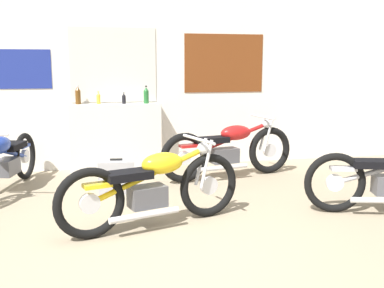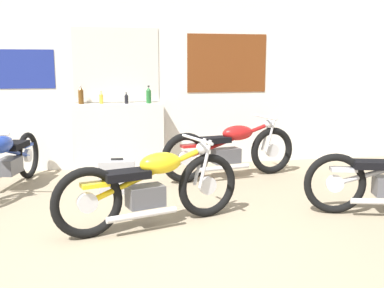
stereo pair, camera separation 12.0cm
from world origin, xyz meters
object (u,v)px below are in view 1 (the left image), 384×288
(bottle_leftmost, at_px, (78,96))
(motorcycle_red, at_px, (229,150))
(hard_case_silver, at_px, (117,177))
(motorcycle_yellow, at_px, (153,187))
(bottle_right_center, at_px, (146,96))
(bottle_left_center, at_px, (98,98))
(motorcycle_blue, at_px, (4,161))
(bottle_center, at_px, (124,99))

(bottle_leftmost, bearing_deg, motorcycle_red, -22.34)
(motorcycle_red, height_order, hard_case_silver, motorcycle_red)
(bottle_leftmost, relative_size, motorcycle_yellow, 0.15)
(bottle_leftmost, distance_m, bottle_right_center, 1.03)
(bottle_left_center, distance_m, motorcycle_yellow, 2.79)
(bottle_right_center, bearing_deg, motorcycle_blue, -154.72)
(bottle_leftmost, distance_m, motorcycle_yellow, 2.88)
(bottle_left_center, height_order, motorcycle_yellow, bottle_left_center)
(bottle_left_center, bearing_deg, bottle_leftmost, 178.16)
(bottle_right_center, distance_m, hard_case_silver, 1.67)
(bottle_left_center, xyz_separation_m, motorcycle_red, (1.83, -0.87, -0.71))
(motorcycle_blue, bearing_deg, motorcycle_red, 2.04)
(bottle_right_center, height_order, motorcycle_blue, bottle_right_center)
(motorcycle_yellow, bearing_deg, bottle_leftmost, 106.70)
(bottle_center, xyz_separation_m, motorcycle_blue, (-1.62, -0.93, -0.71))
(motorcycle_blue, distance_m, motorcycle_red, 3.07)
(bottle_left_center, distance_m, bottle_center, 0.39)
(motorcycle_red, bearing_deg, bottle_leftmost, 157.66)
(motorcycle_blue, bearing_deg, bottle_right_center, 25.28)
(bottle_left_center, bearing_deg, bottle_right_center, -3.85)
(bottle_center, height_order, bottle_right_center, bottle_right_center)
(bottle_left_center, distance_m, bottle_right_center, 0.73)
(bottle_right_center, relative_size, motorcycle_red, 0.13)
(bottle_right_center, height_order, motorcycle_yellow, bottle_right_center)
(motorcycle_yellow, bearing_deg, motorcycle_red, 53.21)
(motorcycle_red, relative_size, hard_case_silver, 4.42)
(bottle_left_center, relative_size, motorcycle_blue, 0.10)
(bottle_left_center, xyz_separation_m, bottle_right_center, (0.73, -0.05, 0.04))
(bottle_center, relative_size, motorcycle_blue, 0.09)
(bottle_right_center, bearing_deg, motorcycle_red, -36.58)
(bottle_left_center, distance_m, motorcycle_blue, 1.73)
(bottle_leftmost, height_order, bottle_right_center, bottle_leftmost)
(motorcycle_blue, height_order, hard_case_silver, motorcycle_blue)
(motorcycle_blue, bearing_deg, bottle_left_center, 38.31)
(bottle_left_center, relative_size, motorcycle_yellow, 0.10)
(bottle_leftmost, relative_size, bottle_left_center, 1.52)
(bottle_center, xyz_separation_m, bottle_right_center, (0.35, 0.00, 0.05))
(bottle_leftmost, bearing_deg, hard_case_silver, -69.60)
(motorcycle_yellow, xyz_separation_m, motorcycle_red, (1.34, 1.79, 0.00))
(bottle_leftmost, bearing_deg, motorcycle_blue, -133.40)
(motorcycle_blue, bearing_deg, motorcycle_yellow, -44.08)
(bottle_leftmost, xyz_separation_m, motorcycle_yellow, (0.80, -2.67, -0.76))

